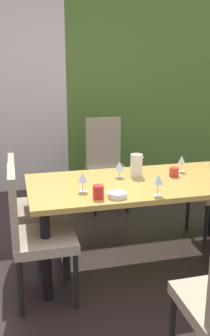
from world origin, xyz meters
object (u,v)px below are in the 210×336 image
Objects in this scene: chair_left_far at (29,202)px; wine_glass_west at (83,178)px; wine_glass_left at (182,160)px; dining_table at (144,191)px; cup_east at (174,172)px; cup_south at (98,192)px; pitcher_right at (136,165)px; serving_bowl_rear at (117,195)px; wine_glass_near_window at (119,166)px; chair_head_far at (105,160)px; chair_left_near at (32,229)px; wine_glass_center at (158,180)px.

chair_left_far is 0.67m from wine_glass_west.
chair_left_far reaches higher than wine_glass_left.
cup_east is at bearing 12.65° from dining_table.
pitcher_right is at bearing 45.64° from cup_south.
serving_bowl_rear is (0.61, -0.61, 0.23)m from chair_left_far.
wine_glass_near_window is 0.93× the size of wine_glass_left.
dining_table is 0.24m from pitcher_right.
wine_glass_left reaches higher than cup_south.
chair_head_far reaches higher than wine_glass_west.
dining_table is 0.99m from chair_left_near.
chair_head_far is 6.57× the size of wine_glass_center.
dining_table is 0.56m from cup_south.
cup_east is at bearing 102.16° from chair_head_far.
cup_south is (-0.44, 0.05, -0.07)m from wine_glass_center.
chair_head_far reaches higher than chair_left_far.
dining_table is 0.29m from wine_glass_near_window.
pitcher_right is (0.52, 0.28, -0.01)m from wine_glass_west.
serving_bowl_rear is at bearing 173.41° from wine_glass_center.
chair_head_far is 1.25m from wine_glass_near_window.
chair_head_far is 7.51× the size of serving_bowl_rear.
chair_left_near reaches higher than chair_left_far.
chair_head_far is at bearing 69.67° from wine_glass_west.
wine_glass_near_window reaches higher than serving_bowl_rear.
wine_glass_near_window is 0.72× the size of pitcher_right.
serving_bowl_rear is (-0.30, 0.03, -0.10)m from wine_glass_center.
cup_east is at bearing -10.10° from wine_glass_near_window.
cup_south is at bearing -151.43° from wine_glass_left.
cup_south is (-0.87, -0.47, -0.06)m from wine_glass_left.
cup_south is at bearing -134.36° from pitcher_right.
wine_glass_left is at bearing 109.41° from chair_left_near.
wine_glass_west reaches higher than serving_bowl_rear.
wine_glass_center reaches higher than wine_glass_west.
cup_east is at bearing 52.65° from wine_glass_center.
wine_glass_center is (-0.02, -0.35, 0.20)m from dining_table.
dining_table is at bearing 86.17° from wine_glass_center.
cup_east is (1.22, -0.23, 0.25)m from chair_left_far.
wine_glass_west is 0.59m from pitcher_right.
wine_glass_near_window is 0.46m from wine_glass_west.
wine_glass_west is (-0.37, -0.28, 0.01)m from wine_glass_near_window.
chair_head_far reaches higher than pitcher_right.
wine_glass_near_window is at bearing -178.62° from pitcher_right.
wine_glass_west is at bearing 42.25° from chair_left_far.
wine_glass_left is at bearing 28.57° from cup_south.
chair_head_far is 5.50× the size of pitcher_right.
chair_left_far reaches higher than serving_bowl_rear.
wine_glass_center is 0.56m from wine_glass_west.
chair_left_far is 0.81m from cup_south.
chair_left_far is at bearing 134.87° from serving_bowl_rear.
wine_glass_center is at bearing -90.52° from pitcher_right.
serving_bowl_rear is at bearing -146.29° from wine_glass_left.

